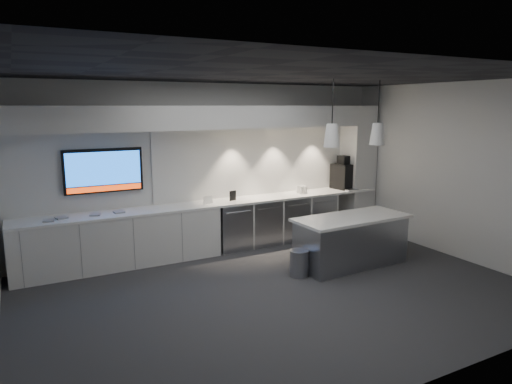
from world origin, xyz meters
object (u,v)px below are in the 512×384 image
bin (299,263)px  wall_tv (104,171)px  island (351,241)px  coffee_machine (344,175)px

bin → wall_tv: bearing=140.5°
wall_tv → bin: bearing=-39.5°
wall_tv → island: wall_tv is taller
coffee_machine → bin: bearing=-150.6°
island → coffee_machine: coffee_machine is taller
wall_tv → bin: wall_tv is taller
bin → coffee_machine: bearing=38.5°
coffee_machine → island: bearing=-133.8°
island → bin: island is taller
wall_tv → coffee_machine: bearing=-3.0°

